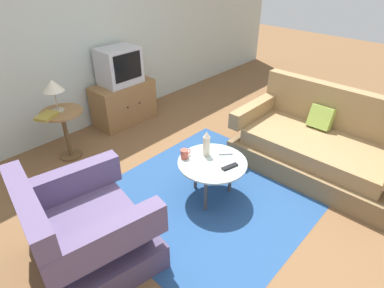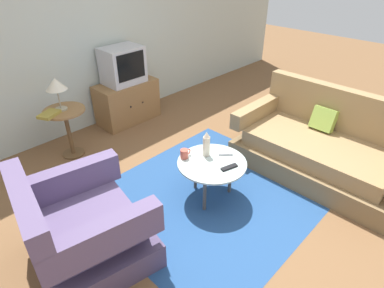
{
  "view_description": "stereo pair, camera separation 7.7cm",
  "coord_description": "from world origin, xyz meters",
  "px_view_note": "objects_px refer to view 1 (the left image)",
  "views": [
    {
      "loc": [
        -2.02,
        -1.49,
        2.25
      ],
      "look_at": [
        0.01,
        0.37,
        0.55
      ],
      "focal_mm": 30.0,
      "sensor_mm": 36.0,
      "label": 1
    },
    {
      "loc": [
        -1.97,
        -1.55,
        2.25
      ],
      "look_at": [
        0.01,
        0.37,
        0.55
      ],
      "focal_mm": 30.0,
      "sensor_mm": 36.0,
      "label": 2
    }
  ],
  "objects_px": {
    "tv_stand": "(124,103)",
    "table_lamp": "(53,87)",
    "coffee_table": "(212,165)",
    "book": "(46,116)",
    "vase": "(206,144)",
    "armchair": "(85,233)",
    "couch": "(319,147)",
    "mug": "(185,154)",
    "side_table": "(64,125)",
    "tv_remote_silver": "(225,153)",
    "television": "(119,66)",
    "tv_remote_dark": "(230,167)"
  },
  "relations": [
    {
      "from": "armchair",
      "to": "tv_remote_silver",
      "type": "xyz_separation_m",
      "value": [
        1.51,
        -0.24,
        0.14
      ]
    },
    {
      "from": "coffee_table",
      "to": "side_table",
      "type": "xyz_separation_m",
      "value": [
        -0.6,
        1.78,
        0.05
      ]
    },
    {
      "from": "tv_remote_silver",
      "to": "book",
      "type": "relative_size",
      "value": 0.49
    },
    {
      "from": "tv_remote_dark",
      "to": "tv_remote_silver",
      "type": "bearing_deg",
      "value": -117.37
    },
    {
      "from": "tv_stand",
      "to": "vase",
      "type": "relative_size",
      "value": 3.24
    },
    {
      "from": "tv_remote_silver",
      "to": "tv_remote_dark",
      "type": "bearing_deg",
      "value": -88.24
    },
    {
      "from": "table_lamp",
      "to": "coffee_table",
      "type": "bearing_deg",
      "value": -70.99
    },
    {
      "from": "mug",
      "to": "table_lamp",
      "type": "bearing_deg",
      "value": 107.49
    },
    {
      "from": "armchair",
      "to": "television",
      "type": "distance_m",
      "value": 2.6
    },
    {
      "from": "armchair",
      "to": "table_lamp",
      "type": "xyz_separation_m",
      "value": [
        0.69,
        1.57,
        0.62
      ]
    },
    {
      "from": "tv_remote_dark",
      "to": "book",
      "type": "relative_size",
      "value": 0.64
    },
    {
      "from": "coffee_table",
      "to": "book",
      "type": "relative_size",
      "value": 2.45
    },
    {
      "from": "armchair",
      "to": "couch",
      "type": "xyz_separation_m",
      "value": [
        2.53,
        -0.82,
        -0.02
      ]
    },
    {
      "from": "tv_stand",
      "to": "tv_remote_silver",
      "type": "height_order",
      "value": "tv_stand"
    },
    {
      "from": "coffee_table",
      "to": "tv_stand",
      "type": "xyz_separation_m",
      "value": [
        0.46,
        2.05,
        -0.1
      ]
    },
    {
      "from": "couch",
      "to": "table_lamp",
      "type": "distance_m",
      "value": 3.09
    },
    {
      "from": "vase",
      "to": "tv_remote_silver",
      "type": "bearing_deg",
      "value": -42.19
    },
    {
      "from": "side_table",
      "to": "tv_stand",
      "type": "xyz_separation_m",
      "value": [
        1.07,
        0.27,
        -0.15
      ]
    },
    {
      "from": "couch",
      "to": "table_lamp",
      "type": "xyz_separation_m",
      "value": [
        -1.85,
        2.39,
        0.63
      ]
    },
    {
      "from": "television",
      "to": "tv_remote_silver",
      "type": "height_order",
      "value": "television"
    },
    {
      "from": "armchair",
      "to": "tv_remote_silver",
      "type": "height_order",
      "value": "armchair"
    },
    {
      "from": "tv_stand",
      "to": "book",
      "type": "xyz_separation_m",
      "value": [
        -1.25,
        -0.3,
        0.34
      ]
    },
    {
      "from": "couch",
      "to": "coffee_table",
      "type": "xyz_separation_m",
      "value": [
        -1.22,
        0.59,
        0.1
      ]
    },
    {
      "from": "armchair",
      "to": "book",
      "type": "height_order",
      "value": "armchair"
    },
    {
      "from": "book",
      "to": "armchair",
      "type": "bearing_deg",
      "value": -135.7
    },
    {
      "from": "coffee_table",
      "to": "tv_remote_dark",
      "type": "relative_size",
      "value": 3.84
    },
    {
      "from": "coffee_table",
      "to": "side_table",
      "type": "bearing_deg",
      "value": 108.77
    },
    {
      "from": "couch",
      "to": "side_table",
      "type": "relative_size",
      "value": 2.94
    },
    {
      "from": "couch",
      "to": "vase",
      "type": "relative_size",
      "value": 6.69
    },
    {
      "from": "side_table",
      "to": "table_lamp",
      "type": "height_order",
      "value": "table_lamp"
    },
    {
      "from": "television",
      "to": "tv_remote_dark",
      "type": "xyz_separation_m",
      "value": [
        -0.42,
        -2.25,
        -0.4
      ]
    },
    {
      "from": "mug",
      "to": "tv_remote_dark",
      "type": "distance_m",
      "value": 0.47
    },
    {
      "from": "mug",
      "to": "couch",
      "type": "bearing_deg",
      "value": -31.79
    },
    {
      "from": "couch",
      "to": "vase",
      "type": "distance_m",
      "value": 1.4
    },
    {
      "from": "television",
      "to": "tv_remote_dark",
      "type": "relative_size",
      "value": 3.04
    },
    {
      "from": "tv_remote_silver",
      "to": "couch",
      "type": "bearing_deg",
      "value": 14.8
    },
    {
      "from": "coffee_table",
      "to": "mug",
      "type": "height_order",
      "value": "mug"
    },
    {
      "from": "coffee_table",
      "to": "book",
      "type": "xyz_separation_m",
      "value": [
        -0.79,
        1.75,
        0.25
      ]
    },
    {
      "from": "coffee_table",
      "to": "tv_remote_silver",
      "type": "distance_m",
      "value": 0.21
    },
    {
      "from": "armchair",
      "to": "side_table",
      "type": "bearing_deg",
      "value": 166.52
    },
    {
      "from": "tv_stand",
      "to": "mug",
      "type": "xyz_separation_m",
      "value": [
        -0.59,
        -1.8,
        0.19
      ]
    },
    {
      "from": "coffee_table",
      "to": "mug",
      "type": "xyz_separation_m",
      "value": [
        -0.13,
        0.25,
        0.09
      ]
    },
    {
      "from": "tv_stand",
      "to": "vase",
      "type": "xyz_separation_m",
      "value": [
        -0.41,
        -1.92,
        0.27
      ]
    },
    {
      "from": "table_lamp",
      "to": "book",
      "type": "height_order",
      "value": "table_lamp"
    },
    {
      "from": "side_table",
      "to": "table_lamp",
      "type": "bearing_deg",
      "value": 126.2
    },
    {
      "from": "coffee_table",
      "to": "book",
      "type": "distance_m",
      "value": 1.94
    },
    {
      "from": "tv_remote_silver",
      "to": "mug",
      "type": "bearing_deg",
      "value": -173.38
    },
    {
      "from": "tv_stand",
      "to": "table_lamp",
      "type": "bearing_deg",
      "value": -167.15
    },
    {
      "from": "tv_stand",
      "to": "tv_remote_silver",
      "type": "bearing_deg",
      "value": -97.19
    },
    {
      "from": "vase",
      "to": "armchair",
      "type": "bearing_deg",
      "value": 175.71
    }
  ]
}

